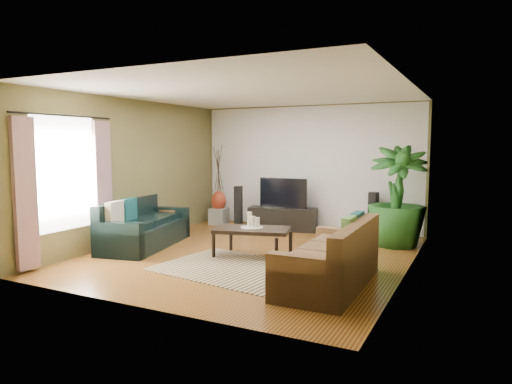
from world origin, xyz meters
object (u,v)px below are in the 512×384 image
Objects in this scene: sofa_left at (145,223)px; potted_plant at (397,196)px; sofa_right at (329,254)px; tv_stand at (283,219)px; coffee_table at (252,243)px; side_table at (171,222)px; speaker_right at (373,214)px; speaker_left at (238,207)px; television at (283,193)px; pedestal at (219,216)px; vase at (219,201)px.

sofa_left is 1.11× the size of potted_plant.
sofa_right is 3.92m from tv_stand.
side_table is (-2.34, 0.93, 0.03)m from coffee_table.
tv_stand is 0.80× the size of potted_plant.
side_table is at bearing -144.61° from speaker_right.
tv_stand is at bearing 39.60° from side_table.
television is at bearing -7.78° from speaker_left.
speaker_right is 0.49× the size of potted_plant.
side_table reaches higher than pedestal.
speaker_left is (-1.52, 2.31, 0.22)m from coffee_table.
speaker_left is 0.50× the size of potted_plant.
speaker_left reaches higher than sofa_right.
side_table is (-4.31, -1.03, -0.65)m from potted_plant.
vase is at bearing 82.37° from side_table.
sofa_left is at bearing -102.08° from sofa_right.
vase is (-0.01, 2.60, 0.12)m from sofa_left.
television is at bearing 168.13° from potted_plant.
speaker_right is at bearing -63.97° from sofa_left.
coffee_table is at bearing -49.35° from pedestal.
vase is at bearing -132.74° from sofa_right.
speaker_left is at bearing -170.67° from television.
speaker_right is (3.52, 2.75, 0.03)m from sofa_left.
speaker_right is at bearing 46.85° from coffee_table.
vase is (-3.71, 3.35, 0.12)m from sofa_right.
coffee_table is 2.54× the size of vase.
pedestal is (-3.71, 3.35, -0.24)m from sofa_right.
potted_plant is (2.47, -0.50, 0.68)m from tv_stand.
tv_stand is 1.63m from pedestal.
potted_plant is (0.56, -0.68, 0.47)m from speaker_right.
speaker_right is 3.54m from vase.
coffee_table is 2.85m from potted_plant.
sofa_right is at bearing -42.14° from pedestal.
potted_plant is at bearing -75.09° from sofa_left.
pedestal is at bearing 168.69° from tv_stand.
pedestal is at bearing -11.72° from sofa_left.
television is at bearing -0.51° from vase.
side_table is (-0.21, -1.56, -0.27)m from vase.
coffee_table is 2.59m from television.
television is 2.91× the size of pedestal.
potted_plant reaches higher than coffee_table.
speaker_left is 3.53m from potted_plant.
tv_stand is at bearing -1.21° from pedestal.
television is 1.09m from speaker_left.
sofa_left reaches higher than tv_stand.
speaker_right is (2.92, 0.33, -0.01)m from speaker_left.
potted_plant is at bearing -7.41° from pedestal.
coffee_table is 3.29m from vase.
pedestal is (-4.10, 0.53, -0.74)m from potted_plant.
sofa_left is 4.31× the size of vase.
vase reaches higher than pedestal.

